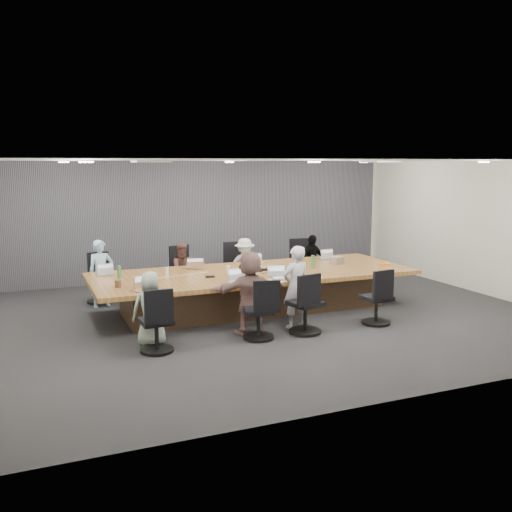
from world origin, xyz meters
name	(u,v)px	position (x,y,z in m)	size (l,w,h in m)	color
floor	(264,316)	(0.00, 0.00, 0.00)	(10.00, 8.00, 0.00)	#262628
ceiling	(265,160)	(0.00, 0.00, 2.80)	(10.00, 8.00, 0.00)	white
wall_back	(199,219)	(0.00, 4.00, 1.40)	(10.00, 2.80, 0.00)	beige
wall_front	(404,284)	(0.00, -4.00, 1.40)	(10.00, 2.80, 0.00)	beige
wall_right	(482,228)	(5.00, 0.00, 1.40)	(8.00, 2.80, 0.00)	beige
curtain	(200,220)	(0.00, 3.92, 1.40)	(9.80, 0.04, 2.80)	#53525B
conference_table	(254,289)	(0.00, 0.50, 0.40)	(6.00, 2.20, 0.74)	#412C1C
chair_0	(99,283)	(-2.63, 2.20, 0.39)	(0.53, 0.53, 0.78)	black
chair_1	(179,275)	(-0.99, 2.20, 0.43)	(0.58, 0.58, 0.86)	black
chair_2	(239,270)	(0.34, 2.20, 0.44)	(0.59, 0.59, 0.87)	black
chair_3	(304,266)	(1.94, 2.20, 0.43)	(0.58, 0.58, 0.86)	black
chair_4	(156,326)	(-2.25, -1.20, 0.39)	(0.52, 0.52, 0.77)	black
chair_5	(258,315)	(-0.62, -1.20, 0.38)	(0.52, 0.52, 0.77)	black
chair_6	(305,308)	(0.20, -1.20, 0.42)	(0.56, 0.56, 0.83)	black
chair_7	(376,302)	(1.58, -1.20, 0.39)	(0.52, 0.52, 0.77)	black
person_0	(101,274)	(-2.63, 1.85, 0.65)	(0.48, 0.31, 1.30)	#92B9D3
laptop_0	(105,274)	(-2.63, 1.30, 0.75)	(0.29, 0.20, 0.02)	#B2B2B7
person_1	(184,271)	(-0.99, 1.85, 0.58)	(0.56, 0.44, 1.16)	brown
laptop_1	(191,268)	(-0.99, 1.30, 0.75)	(0.33, 0.23, 0.02)	#8C6647
person_2	(245,266)	(0.34, 1.85, 0.59)	(0.76, 0.44, 1.18)	#B2B3B2
laptop_2	(255,263)	(0.34, 1.30, 0.75)	(0.28, 0.20, 0.02)	#B2B2B7
person_3	(311,261)	(1.94, 1.85, 0.59)	(0.69, 0.29, 1.18)	black
laptop_3	(324,258)	(1.94, 1.30, 0.75)	(0.29, 0.20, 0.02)	#B2B2B7
person_4	(151,308)	(-2.25, -0.85, 0.57)	(0.56, 0.37, 1.15)	gray
laptop_4	(143,290)	(-2.25, -0.30, 0.75)	(0.33, 0.23, 0.02)	#8C6647
person_5	(250,292)	(-0.62, -0.85, 0.68)	(1.26, 0.40, 1.36)	#7E5A55
laptop_5	(238,282)	(-0.62, -0.30, 0.75)	(0.34, 0.23, 0.02)	#B2B2B7
person_6	(296,287)	(0.20, -0.85, 0.70)	(0.51, 0.33, 1.40)	#ADABB4
laptop_6	(282,278)	(0.20, -0.30, 0.75)	(0.32, 0.22, 0.02)	#B2B2B7
bottle_green_left	(119,272)	(-2.44, 0.83, 0.85)	(0.06, 0.06, 0.23)	#32763B
bottle_green_right	(313,262)	(1.19, 0.39, 0.86)	(0.07, 0.07, 0.25)	#32763B
bottle_clear	(167,273)	(-1.66, 0.52, 0.84)	(0.06, 0.06, 0.20)	silver
cup_white_far	(228,268)	(-0.41, 0.79, 0.79)	(0.07, 0.07, 0.09)	white
cup_white_near	(297,261)	(1.12, 0.94, 0.79)	(0.09, 0.09, 0.11)	white
mug_brown	(118,284)	(-2.59, 0.07, 0.80)	(0.10, 0.10, 0.12)	brown
mic_left	(210,277)	(-0.93, 0.29, 0.76)	(0.15, 0.10, 0.03)	black
mic_right	(264,270)	(0.22, 0.53, 0.76)	(0.16, 0.11, 0.03)	black
stapler	(245,273)	(-0.27, 0.25, 0.77)	(0.16, 0.04, 0.06)	black
canvas_bag	(337,260)	(1.85, 0.61, 0.81)	(0.27, 0.17, 0.15)	gray
snack_packet	(384,264)	(2.65, 0.12, 0.76)	(0.20, 0.13, 0.04)	orange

